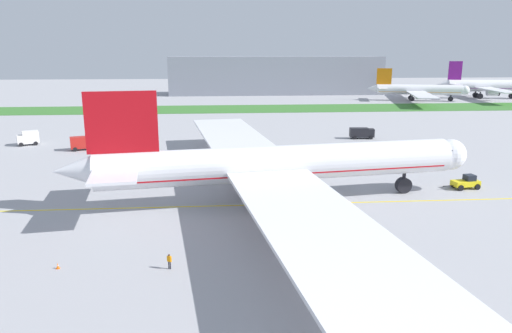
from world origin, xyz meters
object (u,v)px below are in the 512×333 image
(airliner_foreground, at_px, (274,164))
(service_truck_baggage_loader, at_px, (28,138))
(pushback_tug, at_px, (466,182))
(traffic_cone_near_nose, at_px, (58,266))
(parked_airliner_far_centre, at_px, (483,86))
(service_truck_catering_van, at_px, (362,133))
(ground_crew_wingwalker_port, at_px, (169,260))
(parked_airliner_far_left, at_px, (417,90))
(service_truck_fuel_bowser, at_px, (81,143))

(airliner_foreground, relative_size, service_truck_baggage_loader, 19.24)
(airliner_foreground, height_order, pushback_tug, airliner_foreground)
(traffic_cone_near_nose, height_order, parked_airliner_far_centre, parked_airliner_far_centre)
(traffic_cone_near_nose, xyz_separation_m, service_truck_catering_van, (50.91, 67.43, 1.20))
(airliner_foreground, relative_size, pushback_tug, 16.01)
(service_truck_catering_van, bearing_deg, parked_airliner_far_centre, 48.36)
(ground_crew_wingwalker_port, bearing_deg, service_truck_baggage_loader, 119.95)
(airliner_foreground, distance_m, service_truck_catering_van, 54.97)
(airliner_foreground, height_order, parked_airliner_far_left, airliner_foreground)
(traffic_cone_near_nose, relative_size, service_truck_fuel_bowser, 0.12)
(service_truck_baggage_loader, bearing_deg, service_truck_fuel_bowser, -26.24)
(pushback_tug, distance_m, service_truck_baggage_loader, 91.59)
(parked_airliner_far_centre, bearing_deg, service_truck_catering_van, -131.64)
(service_truck_fuel_bowser, distance_m, service_truck_catering_van, 65.15)
(ground_crew_wingwalker_port, distance_m, service_truck_baggage_loader, 76.49)
(traffic_cone_near_nose, relative_size, service_truck_catering_van, 0.10)
(pushback_tug, distance_m, service_truck_fuel_bowser, 76.61)
(service_truck_catering_van, xyz_separation_m, parked_airliner_far_left, (49.26, 85.47, 3.10))
(pushback_tug, height_order, service_truck_catering_van, service_truck_catering_van)
(service_truck_baggage_loader, bearing_deg, ground_crew_wingwalker_port, -60.05)
(pushback_tug, xyz_separation_m, parked_airliner_far_centre, (79.04, 136.52, 4.51))
(service_truck_baggage_loader, height_order, parked_airliner_far_left, parked_airliner_far_left)
(pushback_tug, distance_m, parked_airliner_far_centre, 157.82)
(pushback_tug, relative_size, ground_crew_wingwalker_port, 3.85)
(airliner_foreground, height_order, service_truck_baggage_loader, airliner_foreground)
(service_truck_baggage_loader, distance_m, parked_airliner_far_left, 154.49)
(pushback_tug, xyz_separation_m, ground_crew_wingwalker_port, (-43.52, -24.89, -0.04))
(service_truck_fuel_bowser, xyz_separation_m, service_truck_catering_van, (64.57, 8.69, -0.08))
(service_truck_baggage_loader, bearing_deg, service_truck_catering_van, 1.51)
(service_truck_baggage_loader, distance_m, service_truck_catering_van, 78.04)
(service_truck_fuel_bowser, bearing_deg, airliner_foreground, -46.12)
(traffic_cone_near_nose, distance_m, parked_airliner_far_left, 182.84)
(traffic_cone_near_nose, bearing_deg, parked_airliner_far_left, 56.77)
(ground_crew_wingwalker_port, distance_m, service_truck_catering_van, 79.10)
(service_truck_catering_van, bearing_deg, pushback_tug, -85.14)
(parked_airliner_far_centre, bearing_deg, airliner_foreground, -127.96)
(pushback_tug, bearing_deg, service_truck_catering_van, 94.86)
(parked_airliner_far_left, xyz_separation_m, parked_airliner_far_centre, (33.47, 7.60, 0.92))
(traffic_cone_near_nose, relative_size, parked_airliner_far_centre, 0.01)
(ground_crew_wingwalker_port, xyz_separation_m, parked_airliner_far_centre, (122.56, 161.41, 4.55))
(service_truck_baggage_loader, relative_size, parked_airliner_far_left, 0.08)
(traffic_cone_near_nose, bearing_deg, service_truck_fuel_bowser, 103.10)
(pushback_tug, xyz_separation_m, service_truck_baggage_loader, (-81.70, 41.39, 0.71))
(airliner_foreground, bearing_deg, ground_crew_wingwalker_port, -121.66)
(ground_crew_wingwalker_port, distance_m, parked_airliner_far_centre, 202.71)
(parked_airliner_far_centre, bearing_deg, traffic_cone_near_nose, -129.78)
(pushback_tug, bearing_deg, parked_airliner_far_left, 70.53)
(ground_crew_wingwalker_port, xyz_separation_m, service_truck_catering_van, (39.82, 68.34, 0.52))
(service_truck_catering_van, bearing_deg, traffic_cone_near_nose, -127.05)
(service_truck_catering_van, distance_m, parked_airliner_far_left, 98.70)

